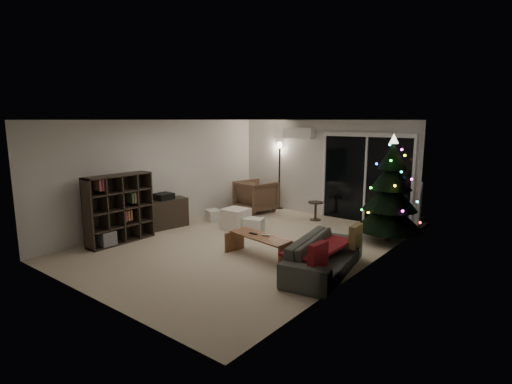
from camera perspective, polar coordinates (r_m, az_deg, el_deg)
room at (r=8.90m, az=6.56°, el=0.60°), size 6.50×7.51×2.60m
bookshelf at (r=8.78m, az=-19.55°, el=-2.12°), size 0.87×1.44×1.41m
media_cabinet at (r=9.57m, az=-12.99°, el=-3.04°), size 0.59×1.14×0.68m
stereo at (r=9.49m, az=-13.08°, el=-0.61°), size 0.34×0.41×0.15m
armchair at (r=10.99m, az=0.01°, el=-0.58°), size 1.11×1.13×0.87m
ottoman at (r=9.28m, az=-2.89°, el=-3.85°), size 0.56×0.56×0.48m
cardboard_box_a at (r=10.08m, az=-6.14°, el=-3.35°), size 0.48×0.43×0.28m
cardboard_box_b at (r=9.09m, az=-0.34°, el=-4.71°), size 0.51×0.44×0.30m
side_table at (r=10.18m, az=8.49°, el=-2.70°), size 0.47×0.47×0.47m
floor_lamp at (r=11.36m, az=3.35°, el=2.24°), size 0.29×0.29×1.84m
sofa at (r=6.75m, az=9.69°, el=-8.97°), size 1.12×2.11×0.59m
sofa_throw at (r=6.75m, az=8.97°, el=-7.77°), size 0.63×1.45×0.05m
cushion_a at (r=7.13m, az=14.05°, el=-6.09°), size 0.15×0.39×0.39m
cushion_b at (r=6.02m, az=8.86°, el=-8.96°), size 0.14×0.39×0.39m
coffee_table at (r=7.41m, az=0.55°, el=-7.76°), size 1.36×0.67×0.41m
remote_a at (r=7.43m, az=-0.36°, el=-5.96°), size 0.16×0.05×0.02m
remote_b at (r=7.33m, az=1.42°, el=-6.21°), size 0.16×0.09×0.02m
christmas_tree at (r=8.63m, az=18.68°, el=0.45°), size 1.76×1.76×2.22m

